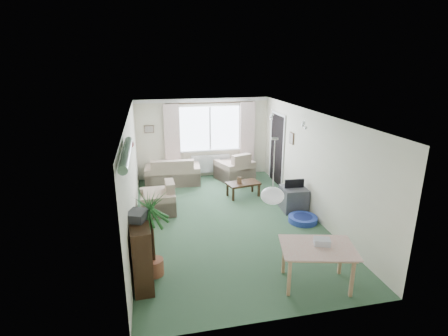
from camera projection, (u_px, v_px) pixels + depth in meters
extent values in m
plane|color=#305137|center=(227.00, 220.00, 7.93)|extent=(6.50, 6.50, 0.00)
cube|color=white|center=(210.00, 128.00, 10.54)|extent=(1.80, 0.03, 1.30)
cube|color=black|center=(210.00, 103.00, 10.23)|extent=(2.60, 0.03, 0.03)
cube|color=beige|center=(172.00, 138.00, 10.28)|extent=(0.45, 0.08, 2.00)
cube|color=beige|center=(247.00, 135.00, 10.74)|extent=(0.45, 0.08, 2.00)
cube|color=white|center=(211.00, 164.00, 10.83)|extent=(1.20, 0.10, 0.55)
cube|color=black|center=(277.00, 150.00, 10.09)|extent=(0.03, 0.95, 2.00)
sphere|color=white|center=(272.00, 196.00, 5.38)|extent=(0.36, 0.36, 0.36)
cylinder|color=#196626|center=(126.00, 153.00, 4.72)|extent=(1.60, 1.60, 0.12)
sphere|color=silver|center=(272.00, 115.00, 8.37)|extent=(0.20, 0.20, 0.20)
sphere|color=silver|center=(305.00, 123.00, 7.31)|extent=(0.20, 0.20, 0.20)
cube|color=brown|center=(149.00, 129.00, 10.16)|extent=(0.28, 0.03, 0.22)
cube|color=brown|center=(292.00, 138.00, 8.99)|extent=(0.03, 0.24, 0.30)
cube|color=#CCB19A|center=(173.00, 171.00, 10.18)|extent=(1.62, 0.93, 0.78)
cube|color=tan|center=(234.00, 166.00, 10.52)|extent=(1.21, 1.18, 0.85)
cube|color=beige|center=(158.00, 197.00, 8.24)|extent=(0.81, 0.86, 0.75)
cube|color=black|center=(243.00, 189.00, 9.27)|extent=(0.92, 0.63, 0.38)
cube|color=brown|center=(239.00, 180.00, 9.17)|extent=(0.12, 0.06, 0.16)
cube|color=black|center=(141.00, 253.00, 5.56)|extent=(0.35, 0.90, 1.08)
cube|color=#303034|center=(137.00, 216.00, 5.47)|extent=(0.39, 0.43, 0.14)
cylinder|color=#1D5427|center=(153.00, 234.00, 5.71)|extent=(0.82, 0.82, 1.52)
cube|color=tan|center=(316.00, 266.00, 5.58)|extent=(1.19, 0.93, 0.66)
cube|color=silver|center=(322.00, 242.00, 5.54)|extent=(0.30, 0.26, 0.12)
cube|color=#3E3D43|center=(293.00, 199.00, 8.41)|extent=(0.59, 0.64, 0.56)
cylinder|color=navy|center=(303.00, 219.00, 7.83)|extent=(0.67, 0.67, 0.13)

